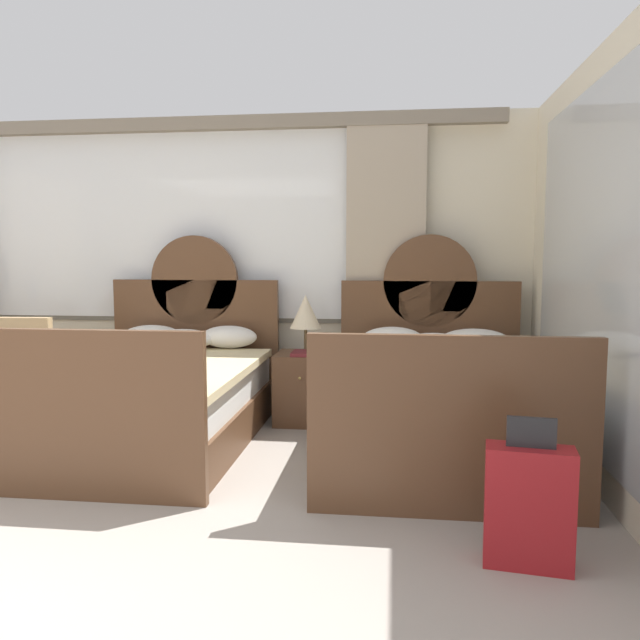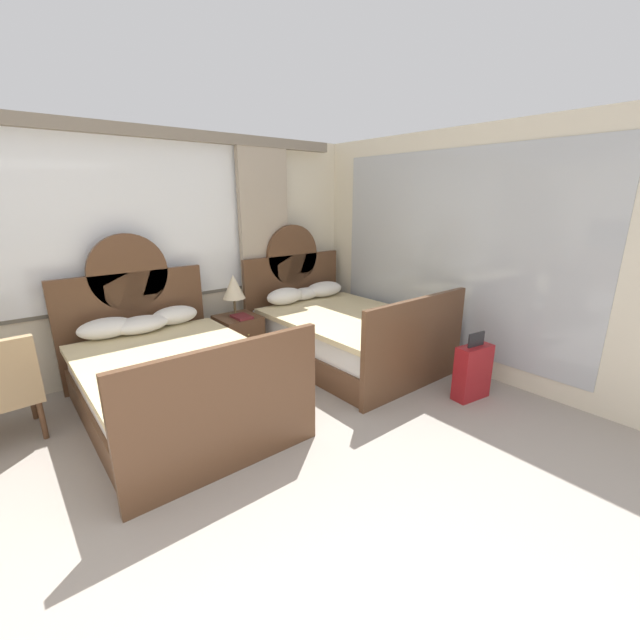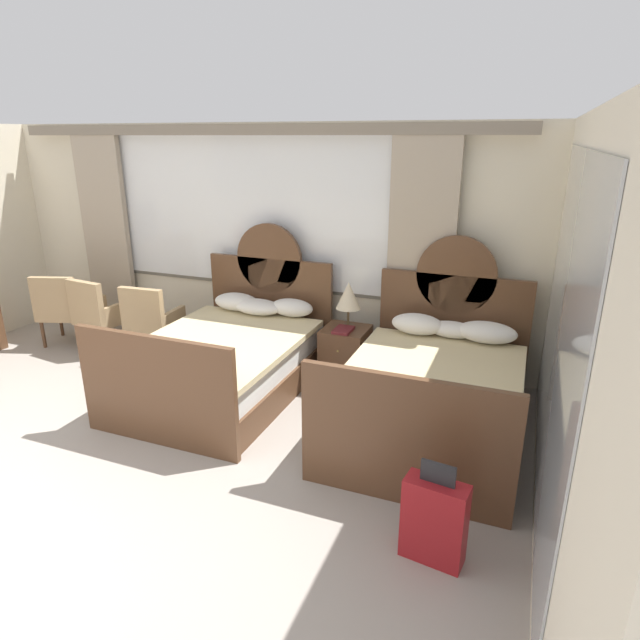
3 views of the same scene
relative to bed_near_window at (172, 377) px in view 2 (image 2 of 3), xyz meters
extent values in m
cube|color=beige|center=(-0.35, 1.24, 0.99)|extent=(6.78, 0.07, 2.70)
cube|color=#646054|center=(-0.35, 1.19, 1.35)|extent=(3.84, 0.02, 1.80)
cube|color=white|center=(-0.35, 1.19, 1.35)|extent=(3.76, 0.02, 1.72)
cube|color=tan|center=(1.74, 1.10, 0.94)|extent=(0.70, 0.08, 2.60)
cube|color=gray|center=(-0.35, 1.10, 2.26)|extent=(6.24, 0.10, 0.12)
cube|color=beige|center=(3.08, -1.16, 0.99)|extent=(0.07, 4.73, 2.70)
cube|color=#B2B7BC|center=(3.04, -0.86, 0.99)|extent=(0.01, 3.31, 2.27)
cube|color=brown|center=(0.00, -0.06, -0.21)|extent=(1.47, 2.11, 0.30)
cube|color=white|center=(0.00, -0.06, 0.07)|extent=(1.41, 2.01, 0.25)
cube|color=beige|center=(0.00, -0.14, 0.22)|extent=(1.51, 1.91, 0.06)
cube|color=brown|center=(0.00, 1.02, 0.25)|extent=(1.55, 0.06, 1.21)
cylinder|color=brown|center=(0.00, 1.02, 0.85)|extent=(0.81, 0.06, 0.81)
cube|color=brown|center=(0.00, -1.15, 0.14)|extent=(1.55, 0.06, 1.01)
ellipsoid|color=white|center=(-0.33, 0.80, 0.35)|extent=(0.54, 0.34, 0.20)
ellipsoid|color=white|center=(-0.02, 0.75, 0.34)|extent=(0.58, 0.33, 0.17)
ellipsoid|color=white|center=(0.37, 0.82, 0.35)|extent=(0.50, 0.29, 0.20)
cube|color=brown|center=(2.13, -0.06, -0.21)|extent=(1.47, 2.11, 0.30)
cube|color=white|center=(2.13, -0.06, 0.07)|extent=(1.41, 2.01, 0.25)
cube|color=beige|center=(2.13, -0.14, 0.22)|extent=(1.51, 1.91, 0.06)
cube|color=brown|center=(2.13, 1.02, 0.25)|extent=(1.55, 0.06, 1.21)
cylinder|color=brown|center=(2.13, 1.02, 0.85)|extent=(0.81, 0.06, 0.81)
cube|color=brown|center=(2.13, -1.15, 0.14)|extent=(1.55, 0.06, 1.01)
ellipsoid|color=white|center=(1.81, 0.76, 0.36)|extent=(0.53, 0.29, 0.22)
ellipsoid|color=white|center=(2.16, 0.80, 0.34)|extent=(0.50, 0.24, 0.17)
ellipsoid|color=white|center=(2.50, 0.78, 0.36)|extent=(0.58, 0.33, 0.21)
cube|color=brown|center=(1.07, 0.68, -0.06)|extent=(0.47, 0.47, 0.60)
sphere|color=tan|center=(1.07, 0.43, 0.07)|extent=(0.02, 0.02, 0.02)
cylinder|color=brown|center=(1.07, 0.74, 0.25)|extent=(0.14, 0.14, 0.02)
cylinder|color=brown|center=(1.07, 0.74, 0.36)|extent=(0.03, 0.03, 0.19)
cone|color=beige|center=(1.07, 0.74, 0.59)|extent=(0.27, 0.27, 0.29)
cube|color=maroon|center=(1.07, 0.59, 0.26)|extent=(0.18, 0.26, 0.03)
cube|color=tan|center=(-1.26, 0.46, 0.04)|extent=(0.58, 0.58, 0.10)
cube|color=tan|center=(-1.02, 0.48, 0.17)|extent=(0.09, 0.49, 0.16)
cylinder|color=brown|center=(-1.05, 0.70, -0.18)|extent=(0.04, 0.04, 0.35)
cylinder|color=brown|center=(-1.02, 0.25, -0.18)|extent=(0.04, 0.04, 0.35)
cube|color=maroon|center=(2.45, -1.62, -0.08)|extent=(0.41, 0.22, 0.56)
cube|color=#232326|center=(2.45, -1.62, 0.27)|extent=(0.22, 0.05, 0.14)
cylinder|color=black|center=(2.29, -1.60, -0.33)|extent=(0.05, 0.03, 0.05)
cylinder|color=black|center=(2.60, -1.65, -0.33)|extent=(0.05, 0.03, 0.05)
camera|label=1|loc=(1.82, -4.40, 1.06)|focal=34.19mm
camera|label=2|loc=(-1.14, -3.59, 1.62)|focal=22.97mm
camera|label=3|loc=(2.80, -4.44, 2.19)|focal=30.12mm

